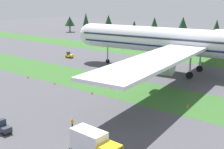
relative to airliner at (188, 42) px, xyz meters
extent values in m
cube|color=#336028|center=(-6.92, -20.12, -8.29)|extent=(320.00, 13.92, 0.01)
cube|color=#336028|center=(-6.92, 19.71, -8.29)|extent=(320.00, 13.92, 0.01)
cylinder|color=white|center=(-2.18, -0.21, -0.02)|extent=(57.30, 12.07, 6.76)
sphere|color=white|center=(-30.52, -2.88, -0.02)|extent=(6.62, 6.62, 6.62)
cube|color=#141E4C|center=(-2.18, -0.21, -1.20)|extent=(55.93, 12.07, 0.36)
cube|color=#283342|center=(-5.64, -0.53, 0.83)|extent=(50.40, 11.48, 0.44)
cube|color=white|center=(3.38, -22.25, -0.69)|extent=(12.57, 38.86, 0.61)
cylinder|color=#A3A3A8|center=(1.50, -16.67, -2.92)|extent=(5.88, 4.22, 3.72)
cube|color=white|center=(-0.83, 22.49, -0.69)|extent=(12.57, 38.86, 0.61)
cylinder|color=#A3A3A8|center=(-1.64, 16.66, -2.92)|extent=(5.88, 4.22, 3.72)
cylinder|color=#A3A3A8|center=(-24.30, -2.29, -4.36)|extent=(0.44, 0.44, 6.66)
cylinder|color=black|center=(-24.30, -2.29, -7.69)|extent=(1.23, 0.53, 1.20)
cylinder|color=#A3A3A8|center=(2.65, -3.82, -4.24)|extent=(0.44, 0.44, 6.41)
cylinder|color=black|center=(2.65, -3.82, -7.44)|extent=(1.75, 0.75, 1.70)
cylinder|color=#A3A3A8|center=(1.89, 4.25, -4.24)|extent=(0.44, 0.44, 6.41)
cylinder|color=black|center=(1.89, 4.25, -7.44)|extent=(1.75, 0.75, 1.70)
cube|color=#2D333D|center=(-5.92, -49.19, -7.61)|extent=(2.65, 1.39, 0.77)
cube|color=#283342|center=(-6.31, -49.18, -6.77)|extent=(0.74, 1.12, 0.90)
cylinder|color=black|center=(-5.00, -48.68, -7.99)|extent=(0.61, 0.22, 0.60)
cylinder|color=black|center=(-5.04, -49.78, -7.99)|extent=(0.61, 0.22, 0.60)
cylinder|color=black|center=(-6.81, -48.61, -7.99)|extent=(0.61, 0.22, 0.60)
cube|color=silver|center=(8.56, -46.58, -6.11)|extent=(4.59, 2.49, 2.80)
cylinder|color=black|center=(7.70, -45.55, -7.81)|extent=(0.97, 0.34, 0.96)
cylinder|color=black|center=(6.58, -45.50, -7.81)|extent=(0.97, 0.34, 0.96)
cube|color=yellow|center=(-39.34, -3.71, -7.61)|extent=(2.71, 1.54, 0.77)
cube|color=#283342|center=(-39.72, -3.74, -6.77)|extent=(0.80, 1.15, 0.90)
cylinder|color=black|center=(-38.48, -3.07, -7.99)|extent=(0.62, 0.26, 0.60)
cylinder|color=black|center=(-38.38, -4.17, -7.99)|extent=(0.62, 0.26, 0.60)
cylinder|color=black|center=(-40.29, -3.25, -7.99)|extent=(0.62, 0.26, 0.60)
cylinder|color=black|center=(-40.19, -4.34, -7.99)|extent=(0.62, 0.26, 0.60)
cylinder|color=black|center=(0.86, -41.94, -7.87)|extent=(0.18, 0.18, 0.85)
cylinder|color=black|center=(1.05, -42.05, -7.87)|extent=(0.18, 0.18, 0.85)
cylinder|color=orange|center=(0.96, -42.00, -7.13)|extent=(0.36, 0.36, 0.62)
sphere|color=tan|center=(0.96, -42.00, -6.67)|extent=(0.24, 0.24, 0.24)
cylinder|color=orange|center=(0.76, -41.88, -7.17)|extent=(0.10, 0.10, 0.58)
cylinder|color=orange|center=(1.15, -42.12, -7.17)|extent=(0.10, 0.10, 0.58)
cone|color=orange|center=(-28.67, -28.05, -8.01)|extent=(0.44, 0.44, 0.58)
cone|color=orange|center=(-7.90, -27.66, -8.02)|extent=(0.44, 0.44, 0.55)
cone|color=orange|center=(10.71, -22.60, -8.00)|extent=(0.44, 0.44, 0.60)
cone|color=orange|center=(-19.46, -27.55, -8.07)|extent=(0.44, 0.44, 0.46)
cylinder|color=#4C3823|center=(-94.69, 50.28, -6.53)|extent=(0.70, 0.70, 3.53)
cone|color=#1E4223|center=(-94.69, 50.28, -2.11)|extent=(5.74, 5.74, 5.30)
cylinder|color=#4C3823|center=(-82.83, 51.15, -6.85)|extent=(0.70, 0.70, 2.88)
cone|color=#1E4223|center=(-82.83, 51.15, -1.27)|extent=(4.21, 4.21, 8.28)
cylinder|color=#4C3823|center=(-69.53, 54.38, -6.94)|extent=(0.70, 0.70, 2.71)
cone|color=#1E4223|center=(-69.53, 54.38, -1.76)|extent=(5.82, 5.82, 7.63)
cylinder|color=#4C3823|center=(-53.49, 55.03, -6.82)|extent=(0.70, 0.70, 2.94)
cone|color=#1E4223|center=(-53.49, 55.03, -2.80)|extent=(3.72, 3.72, 5.10)
cylinder|color=#4C3823|center=(-41.58, 54.52, -6.59)|extent=(0.70, 0.70, 3.40)
cone|color=#1E4223|center=(-41.58, 54.52, -1.44)|extent=(4.66, 4.66, 6.90)
cylinder|color=#4C3823|center=(-26.85, 54.22, -6.37)|extent=(0.70, 0.70, 3.85)
cone|color=#1E4223|center=(-26.85, 54.22, -0.88)|extent=(5.47, 5.47, 7.14)
cylinder|color=#4C3823|center=(-11.96, 54.79, -7.00)|extent=(0.70, 0.70, 2.59)
cone|color=#1E4223|center=(-11.96, 54.79, -1.77)|extent=(4.81, 4.81, 7.86)
camera|label=1|loc=(31.48, -71.17, 10.88)|focal=48.10mm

